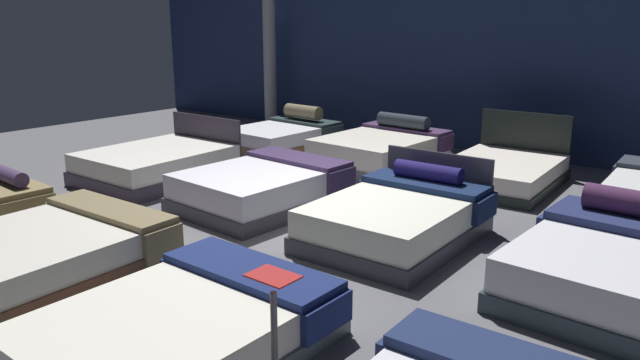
{
  "coord_description": "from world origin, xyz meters",
  "views": [
    {
      "loc": [
        4.31,
        -5.2,
        2.41
      ],
      "look_at": [
        -0.02,
        0.22,
        0.54
      ],
      "focal_mm": 33.96,
      "sensor_mm": 36.0,
      "label": 1
    }
  ],
  "objects": [
    {
      "name": "ground_plane",
      "position": [
        0.0,
        0.0,
        -0.01
      ],
      "size": [
        18.0,
        18.0,
        0.02
      ],
      "primitive_type": "cube",
      "color": "#5B5B60"
    },
    {
      "name": "bed_6",
      "position": [
        1.03,
        0.3,
        0.26
      ],
      "size": [
        1.57,
        2.09,
        0.84
      ],
      "rotation": [
        0.0,
        0.0,
        0.03
      ],
      "color": "#2E2D38",
      "rests_on": "ground_plane"
    },
    {
      "name": "bed_4",
      "position": [
        -3.19,
        0.24,
        0.24
      ],
      "size": [
        1.69,
        2.13,
        0.86
      ],
      "rotation": [
        0.0,
        0.0,
        0.03
      ],
      "color": "#312838",
      "rests_on": "ground_plane"
    },
    {
      "name": "bed_9",
      "position": [
        -1.04,
        3.15,
        0.27
      ],
      "size": [
        1.69,
        2.15,
        0.78
      ],
      "rotation": [
        0.0,
        0.0,
        -0.04
      ],
      "color": "#524E51",
      "rests_on": "ground_plane"
    },
    {
      "name": "bed_8",
      "position": [
        -3.26,
        3.17,
        0.23
      ],
      "size": [
        1.54,
        2.02,
        0.75
      ],
      "rotation": [
        0.0,
        0.0,
        -0.04
      ],
      "color": "brown",
      "rests_on": "ground_plane"
    },
    {
      "name": "showroom_back_wall",
      "position": [
        0.0,
        5.21,
        1.75
      ],
      "size": [
        18.0,
        0.06,
        3.5
      ],
      "primitive_type": "cube",
      "color": "navy",
      "rests_on": "ground_plane"
    },
    {
      "name": "bed_7",
      "position": [
        3.21,
        0.32,
        0.28
      ],
      "size": [
        1.56,
        2.12,
        0.82
      ],
      "rotation": [
        0.0,
        0.0,
        -0.03
      ],
      "color": "#26333A",
      "rests_on": "ground_plane"
    },
    {
      "name": "bed_1",
      "position": [
        -1.07,
        -2.65,
        0.23
      ],
      "size": [
        1.76,
        2.11,
        0.52
      ],
      "rotation": [
        0.0,
        0.0,
        0.03
      ],
      "color": "brown",
      "rests_on": "ground_plane"
    },
    {
      "name": "bed_2",
      "position": [
        1.03,
        -2.72,
        0.2
      ],
      "size": [
        1.65,
        2.15,
        0.45
      ],
      "rotation": [
        0.0,
        0.0,
        0.0
      ],
      "color": "#4F585D",
      "rests_on": "ground_plane"
    },
    {
      "name": "bed_10",
      "position": [
        1.02,
        3.23,
        0.2
      ],
      "size": [
        1.61,
        2.13,
        0.96
      ],
      "rotation": [
        0.0,
        0.0,
        0.06
      ],
      "color": "black",
      "rests_on": "ground_plane"
    },
    {
      "name": "bed_5",
      "position": [
        -1.02,
        0.26,
        0.25
      ],
      "size": [
        1.69,
        2.09,
        0.56
      ],
      "rotation": [
        0.0,
        0.0,
        -0.05
      ],
      "color": "#32313A",
      "rests_on": "ground_plane"
    },
    {
      "name": "support_pillar",
      "position": [
        -5.03,
        4.72,
        1.75
      ],
      "size": [
        0.28,
        0.28,
        3.5
      ],
      "primitive_type": "cylinder",
      "color": "#99999E",
      "rests_on": "ground_plane"
    }
  ]
}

